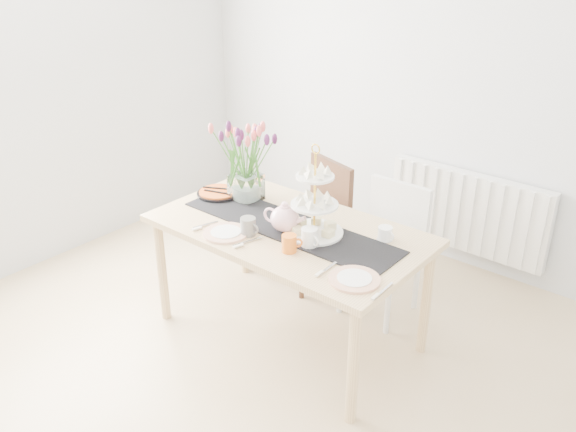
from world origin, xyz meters
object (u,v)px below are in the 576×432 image
Objects in this scene: cream_jug at (385,234)px; mug_orange at (289,243)px; mug_grey at (248,226)px; tart_tin at (218,193)px; plate_right at (354,279)px; dining_table at (289,239)px; tulip_vase at (245,148)px; chair_white at (388,239)px; teapot at (285,219)px; chair_brown at (318,213)px; radiator at (467,212)px; mug_white at (309,238)px; cake_stand at (314,212)px; plate_left at (226,233)px.

mug_orange is at bearing -111.85° from cream_jug.
cream_jug is 0.77m from mug_grey.
tart_tin is 1.06× the size of plate_right.
plate_right is (0.63, -0.25, 0.08)m from dining_table.
plate_right is at bearing -49.89° from mug_orange.
mug_orange is 0.37× the size of plate_right.
tulip_vase is 2.43× the size of plate_right.
chair_white is (0.30, 0.66, -0.17)m from dining_table.
chair_white is 0.84m from teapot.
tulip_vase reaches higher than dining_table.
chair_brown reaches higher than plate_right.
tart_tin is (-0.94, -0.60, 0.26)m from chair_white.
mug_orange is (0.48, -0.89, 0.29)m from chair_brown.
tulip_vase is (-0.92, -1.35, 0.65)m from radiator.
mug_grey is (-0.63, -0.43, 0.01)m from cream_jug.
radiator is at bearing 97.09° from mug_white.
plate_right is at bearing -1.75° from mug_grey.
tulip_vase is 6.08× the size of mug_grey.
plate_right reaches higher than radiator.
mug_white reaches higher than plate_right.
cake_stand is 1.88× the size of plate_left.
dining_table is 0.68m from plate_right.
plate_right is (0.84, 0.05, -0.00)m from plate_left.
cream_jug is at bearing -63.37° from chair_white.
mug_grey is (-0.29, -0.24, -0.09)m from cake_stand.
chair_white is at bearing 79.02° from cake_stand.
chair_white is 0.93m from mug_orange.
plate_right is at bearing -13.64° from tart_tin.
chair_brown reaches higher than tart_tin.
tulip_vase is at bearing 160.74° from plate_right.
cake_stand is (0.17, 0.02, 0.22)m from dining_table.
plate_left is (-0.41, -0.07, -0.04)m from mug_orange.
dining_table is at bearing 99.56° from teapot.
tulip_vase is at bearing 104.46° from mug_orange.
mug_white reaches higher than dining_table.
chair_brown is at bearing 94.03° from plate_left.
chair_white is at bearing 32.50° from tart_tin.
radiator is 1.76m from tulip_vase.
tulip_vase is 0.38m from tart_tin.
plate_left is (0.24, -0.43, -0.34)m from tulip_vase.
tulip_vase reaches higher than mug_grey.
plate_right is (0.45, -0.26, -0.13)m from cake_stand.
cream_jug is at bearing 6.29° from mug_orange.
cream_jug is 0.78× the size of mug_grey.
chair_white is 3.26× the size of teapot.
teapot is 0.57m from cream_jug.
cake_stand is at bearing -101.27° from radiator.
tart_tin is 0.55m from plate_left.
mug_white reaches higher than tart_tin.
tulip_vase reaches higher than mug_white.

